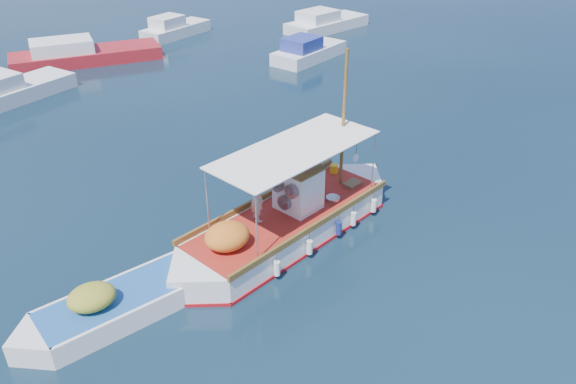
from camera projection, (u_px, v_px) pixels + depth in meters
ground at (304, 233)px, 19.42m from camera, size 160.00×160.00×0.00m
fishing_caique at (287, 223)px, 19.00m from camera, size 9.55×4.82×6.11m
dinghy at (121, 305)px, 15.73m from camera, size 6.20×2.53×1.53m
bg_boat_nw at (7, 93)px, 30.22m from camera, size 7.15×5.35×1.80m
bg_boat_n at (82, 55)px, 36.29m from camera, size 9.52×3.63×1.80m
bg_boat_ne at (308, 52)px, 36.85m from camera, size 6.00×4.21×1.80m
bg_boat_e at (325, 23)px, 43.72m from camera, size 7.50×4.34×1.80m
bg_boat_far_n at (174, 30)px, 42.04m from camera, size 5.89×4.27×1.80m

